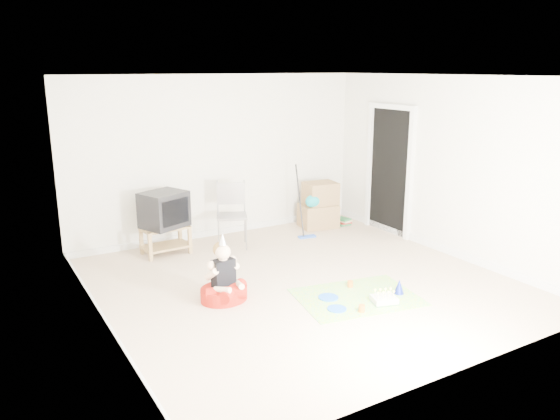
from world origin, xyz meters
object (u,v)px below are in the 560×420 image
folding_chair (232,216)px  cardboard_boxes (319,206)px  tv_stand (165,238)px  birthday_cake (384,300)px  crt_tv (164,209)px  seated_woman (224,285)px

folding_chair → cardboard_boxes: (1.77, 0.22, -0.12)m
tv_stand → cardboard_boxes: 2.78m
folding_chair → birthday_cake: bearing=-77.4°
crt_tv → birthday_cake: crt_tv is taller
folding_chair → cardboard_boxes: bearing=7.2°
cardboard_boxes → birthday_cake: bearing=-110.7°
seated_woman → birthday_cake: 1.91m
seated_woman → birthday_cake: bearing=-33.5°
cardboard_boxes → seated_woman: bearing=-144.0°
birthday_cake → cardboard_boxes: bearing=69.3°
folding_chair → seated_woman: size_ratio=1.21×
crt_tv → birthday_cake: size_ratio=1.80×
tv_stand → crt_tv: crt_tv is taller
folding_chair → crt_tv: bearing=168.8°
cardboard_boxes → folding_chair: bearing=-172.8°
tv_stand → seated_woman: seated_woman is taller
crt_tv → birthday_cake: bearing=-83.8°
crt_tv → seated_woman: size_ratio=0.72×
seated_woman → birthday_cake: size_ratio=2.49×
tv_stand → folding_chair: bearing=-11.2°
crt_tv → folding_chair: 1.04m
seated_woman → folding_chair: bearing=61.4°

